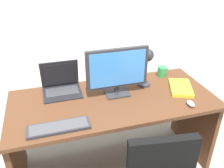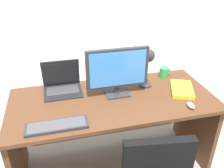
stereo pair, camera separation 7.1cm
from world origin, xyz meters
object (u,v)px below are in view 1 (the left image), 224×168
Objects in this scene: keyboard at (59,127)px; book at (181,88)px; desk at (112,117)px; desk_lamp at (147,60)px; coffee_mug at (162,71)px; monitor at (117,70)px; mouse at (191,104)px; laptop at (61,82)px.

keyboard is 1.12m from book.
desk is at bearing 33.95° from keyboard.
keyboard is 1.20× the size of desk_lamp.
desk is 0.60m from desk_lamp.
coffee_mug is (0.58, 0.22, 0.28)m from desk.
monitor is at bearing 32.22° from keyboard.
keyboard is 1.18m from coffee_mug.
mouse is 0.24× the size of desk_lamp.
mouse is (0.56, -0.33, 0.25)m from desk.
laptop is 0.98m from coffee_mug.
monitor is at bearing -158.76° from coffee_mug.
desk_lamp reaches higher than book.
coffee_mug is (0.02, 0.54, 0.03)m from mouse.
keyboard is at bearing -154.12° from desk_lamp.
mouse is 0.25× the size of book.
keyboard is at bearing 179.53° from mouse.
desk is 3.28× the size of monitor.
desk_lamp reaches higher than desk.
laptop is at bearing 155.62° from monitor.
laptop is 0.94× the size of book.
keyboard is at bearing -167.19° from book.
book is at bearing -15.72° from laptop.
desk_lamp is (0.74, -0.14, 0.18)m from laptop.
mouse reaches higher than book.
mouse is (0.50, -0.34, -0.21)m from monitor.
coffee_mug is at bearing 0.01° from laptop.
laptop is 0.76× the size of keyboard.
keyboard is (-0.52, -0.33, -0.22)m from monitor.
laptop is at bearing 151.29° from desk.
book is at bearing -8.25° from monitor.
mouse is at bearing -61.49° from desk_lamp.
desk is 4.90× the size of book.
monitor is 4.60× the size of coffee_mug.
book is at bearing -27.42° from desk_lamp.
keyboard is at bearing -97.90° from laptop.
keyboard is at bearing -146.05° from desk.
desk is 0.46m from monitor.
coffee_mug is at bearing 21.24° from monitor.
monitor is at bearing -24.38° from laptop.
laptop is 0.54m from keyboard.
laptop is 1.06m from book.
book is 0.29m from coffee_mug.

